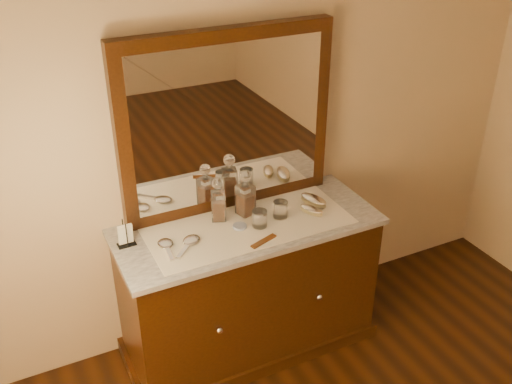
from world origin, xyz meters
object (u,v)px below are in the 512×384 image
Objects in this scene: mirror_frame at (227,122)px; brush_near at (312,210)px; hand_mirror_outer at (166,245)px; dresser_cabinet at (248,289)px; napkin_rack at (126,236)px; comb at (264,241)px; brush_far at (314,200)px; hand_mirror_inner at (190,242)px; pin_dish at (240,226)px; decanter_right at (245,197)px; decanter_left at (218,203)px.

mirror_frame is 0.67m from brush_near.
hand_mirror_outer is (-0.83, 0.04, -0.01)m from brush_near.
dresser_cabinet is 0.81m from napkin_rack.
mirror_frame is at bearing 140.28° from brush_near.
dresser_cabinet is 8.60× the size of comb.
dresser_cabinet is 7.38× the size of brush_far.
napkin_rack is 0.72× the size of hand_mirror_inner.
brush_far reaches higher than brush_near.
pin_dish is at bearing -0.02° from hand_mirror_outer.
brush_near is 0.71m from hand_mirror_inner.
decanter_right is (0.03, 0.29, 0.10)m from comb.
mirror_frame is 5.82× the size of hand_mirror_outer.
decanter_right is 1.77× the size of brush_near.
decanter_left is at bearing 170.59° from brush_far.
brush_near is at bearing -8.69° from napkin_rack.
decanter_right is 0.41m from brush_far.
brush_far is 0.89m from hand_mirror_outer.
dresser_cabinet is 10.12× the size of napkin_rack.
decanter_left is 1.33× the size of brush_far.
napkin_rack is at bearing -166.87° from mirror_frame.
decanter_left is at bearing -132.94° from mirror_frame.
decanter_left is (-0.12, 0.11, 0.54)m from dresser_cabinet.
brush_near is at bearing -25.18° from decanter_right.
comb is 0.65× the size of decanter_left.
decanter_left is 0.38m from hand_mirror_outer.
mirror_frame is at bearing 90.00° from dresser_cabinet.
napkin_rack is 0.51× the size of decanter_right.
brush_far is at bearing 2.46° from hand_mirror_outer.
decanter_right reaches higher than comb.
pin_dish is at bearing -175.42° from brush_far.
comb is 0.79× the size of hand_mirror_outer.
mirror_frame is at bearing 39.50° from hand_mirror_inner.
brush_far is at bearing 52.97° from brush_near.
comb is at bearing -73.28° from pin_dish.
hand_mirror_outer is 0.12m from hand_mirror_inner.
hand_mirror_outer is at bearing 177.01° from brush_near.
dresser_cabinet is at bearing -108.26° from decanter_right.
pin_dish is 0.36× the size of hand_mirror_outer.
brush_far is (0.39, -0.07, -0.08)m from decanter_right.
dresser_cabinet is 6.79× the size of hand_mirror_outer.
comb is 0.48m from brush_far.
brush_near is (0.37, 0.13, 0.02)m from comb.
decanter_left is 0.29m from hand_mirror_inner.
mirror_frame reaches higher than brush_near.
decanter_right reaches higher than dresser_cabinet.
hand_mirror_inner is at bearing -24.91° from napkin_rack.
hand_mirror_outer reaches higher than comb.
decanter_right is 0.52m from hand_mirror_outer.
brush_far is (0.43, 0.02, 0.47)m from dresser_cabinet.
mirror_frame is 0.79m from napkin_rack.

